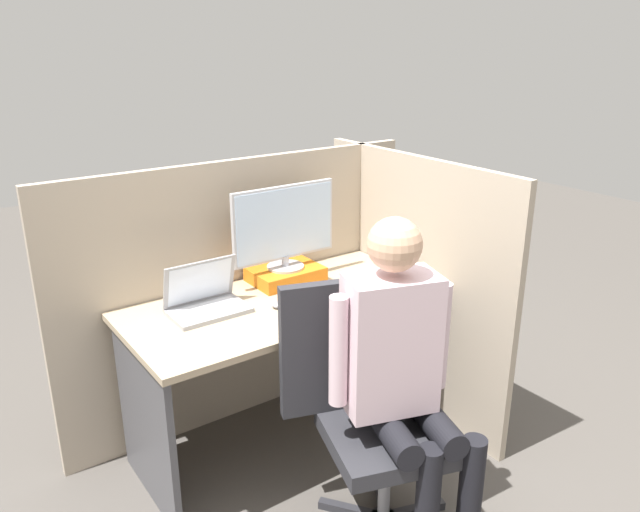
% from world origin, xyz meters
% --- Properties ---
extents(ground_plane, '(12.00, 12.00, 0.00)m').
position_xyz_m(ground_plane, '(0.00, 0.00, 0.00)').
color(ground_plane, '#514C47').
extents(cubicle_panel_back, '(1.95, 0.05, 1.36)m').
position_xyz_m(cubicle_panel_back, '(0.00, 0.72, 0.68)').
color(cubicle_panel_back, tan).
rests_on(cubicle_panel_back, ground).
extents(cubicle_panel_right, '(0.04, 1.33, 1.36)m').
position_xyz_m(cubicle_panel_right, '(0.75, 0.28, 0.68)').
color(cubicle_panel_right, tan).
rests_on(cubicle_panel_right, ground).
extents(desk, '(1.45, 0.69, 0.76)m').
position_xyz_m(desk, '(0.00, 0.35, 0.57)').
color(desk, tan).
rests_on(desk, ground).
extents(paper_box, '(0.34, 0.25, 0.07)m').
position_xyz_m(paper_box, '(0.14, 0.55, 0.79)').
color(paper_box, orange).
rests_on(paper_box, desk).
extents(monitor, '(0.56, 0.18, 0.41)m').
position_xyz_m(monitor, '(0.14, 0.55, 1.04)').
color(monitor, '#B2B2B7').
rests_on(monitor, paper_box).
extents(laptop, '(0.34, 0.22, 0.23)m').
position_xyz_m(laptop, '(-0.34, 0.44, 0.80)').
color(laptop, '#99999E').
rests_on(laptop, desk).
extents(mouse, '(0.06, 0.06, 0.03)m').
position_xyz_m(mouse, '(-0.06, 0.29, 0.77)').
color(mouse, gray).
rests_on(mouse, desk).
extents(stapler, '(0.04, 0.16, 0.04)m').
position_xyz_m(stapler, '(0.62, 0.25, 0.78)').
color(stapler, black).
rests_on(stapler, desk).
extents(carrot_toy, '(0.04, 0.15, 0.04)m').
position_xyz_m(carrot_toy, '(0.30, 0.08, 0.78)').
color(carrot_toy, orange).
rests_on(carrot_toy, desk).
extents(office_chair, '(0.59, 0.63, 1.01)m').
position_xyz_m(office_chair, '(-0.00, -0.26, 0.51)').
color(office_chair, '#2D2D33').
rests_on(office_chair, ground).
extents(person, '(0.46, 0.49, 1.32)m').
position_xyz_m(person, '(0.04, -0.41, 0.76)').
color(person, black).
rests_on(person, ground).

